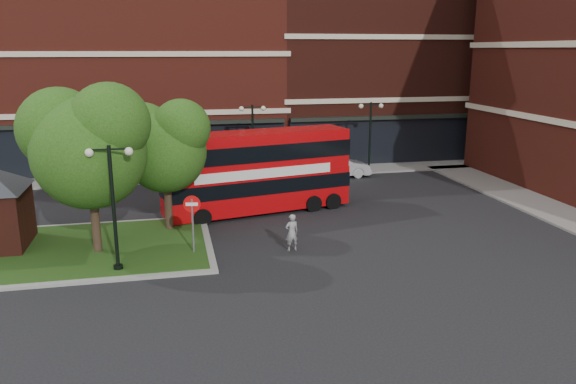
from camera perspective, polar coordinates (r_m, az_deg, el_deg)
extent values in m
plane|color=black|center=(23.00, -2.98, -7.22)|extent=(120.00, 120.00, 0.00)
cube|color=slate|center=(38.70, -6.91, 1.72)|extent=(44.00, 3.00, 0.12)
cube|color=maroon|center=(45.40, -18.43, 11.80)|extent=(26.00, 12.00, 14.00)
cube|color=#471911|center=(48.35, 9.13, 13.64)|extent=(18.00, 12.00, 16.00)
cube|color=gray|center=(25.98, -21.89, -5.57)|extent=(12.60, 7.60, 0.12)
cube|color=#19380F|center=(25.97, -21.90, -5.54)|extent=(12.00, 7.00, 0.15)
cylinder|color=#2D2116|center=(24.72, -19.06, -1.68)|extent=(0.36, 0.36, 3.92)
sphere|color=#1B4511|center=(24.20, -19.52, 3.75)|extent=(4.60, 4.60, 4.60)
sphere|color=#1B4511|center=(24.92, -22.13, 5.92)|extent=(3.45, 3.45, 3.45)
sphere|color=#1B4511|center=(23.46, -17.67, 6.71)|extent=(3.22, 3.22, 3.22)
cylinder|color=#2D2116|center=(26.99, -12.11, -0.38)|extent=(0.36, 0.36, 3.47)
sphere|color=#1B4511|center=(26.54, -12.34, 4.03)|extent=(3.80, 3.80, 3.80)
sphere|color=#1B4511|center=(27.00, -14.46, 5.81)|extent=(2.85, 2.85, 2.85)
sphere|color=#1B4511|center=(26.00, -10.79, 6.39)|extent=(2.66, 2.66, 2.66)
cylinder|color=black|center=(22.26, -17.28, -1.81)|extent=(0.14, 0.14, 5.00)
cylinder|color=black|center=(23.00, -16.84, -7.45)|extent=(0.36, 0.36, 0.30)
cube|color=black|center=(21.75, -17.74, 4.15)|extent=(1.40, 0.06, 0.06)
sphere|color=#F2EACC|center=(21.85, -19.54, 3.78)|extent=(0.32, 0.32, 0.32)
sphere|color=#F2EACC|center=(21.71, -15.88, 3.99)|extent=(0.32, 0.32, 0.32)
cylinder|color=black|center=(36.52, -3.59, 4.94)|extent=(0.14, 0.14, 5.00)
cylinder|color=black|center=(36.98, -3.53, 1.35)|extent=(0.36, 0.36, 0.30)
cube|color=black|center=(36.21, -3.65, 8.61)|extent=(1.40, 0.06, 0.06)
sphere|color=#F2EACC|center=(36.13, -4.75, 8.42)|extent=(0.32, 0.32, 0.32)
sphere|color=#F2EACC|center=(36.33, -2.54, 8.49)|extent=(0.32, 0.32, 0.32)
cylinder|color=black|center=(38.51, 8.31, 5.31)|extent=(0.14, 0.14, 5.00)
cylinder|color=black|center=(38.94, 8.19, 1.89)|extent=(0.36, 0.36, 0.30)
cube|color=black|center=(38.22, 8.44, 8.79)|extent=(1.40, 0.06, 0.06)
sphere|color=#F2EACC|center=(37.99, 7.43, 8.64)|extent=(0.32, 0.32, 0.32)
sphere|color=#F2EACC|center=(38.48, 9.42, 8.64)|extent=(0.32, 0.32, 0.32)
cube|color=#B3070A|center=(29.66, -3.12, 0.47)|extent=(10.13, 4.32, 1.89)
cube|color=#B3070A|center=(29.27, -3.17, 4.06)|extent=(10.03, 4.28, 1.89)
cube|color=black|center=(29.25, -3.17, 4.24)|extent=(10.13, 4.32, 0.85)
cube|color=silver|center=(28.40, -2.29, 1.90)|extent=(7.24, 1.63, 0.49)
imported|color=gray|center=(24.07, 0.38, -4.13)|extent=(0.66, 0.49, 1.63)
imported|color=#AFB2B6|center=(37.97, -9.67, 2.35)|extent=(4.13, 1.82, 1.38)
imported|color=silver|center=(38.10, 5.00, 2.61)|extent=(4.46, 1.57, 1.47)
cylinder|color=slate|center=(23.77, -9.64, -3.54)|extent=(0.09, 0.09, 2.45)
cylinder|color=red|center=(23.49, -9.74, -1.21)|extent=(0.71, 0.18, 0.71)
cube|color=white|center=(23.49, -9.74, -1.21)|extent=(0.50, 0.13, 0.13)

